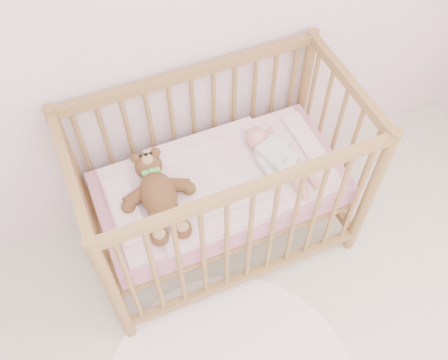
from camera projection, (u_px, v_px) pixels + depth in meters
name	position (u px, v px, depth m)	size (l,w,h in m)	color
wall_back	(136.00, 5.00, 1.98)	(4.00, 0.02, 2.70)	white
crib	(220.00, 186.00, 2.51)	(1.36, 0.76, 1.00)	olive
mattress	(220.00, 188.00, 2.52)	(1.22, 0.62, 0.13)	#CB7E99
blanket	(220.00, 179.00, 2.46)	(1.10, 0.58, 0.06)	#F6A9B6
baby	(277.00, 154.00, 2.45)	(0.24, 0.50, 0.12)	silver
teddy_bear	(158.00, 194.00, 2.31)	(0.37, 0.53, 0.15)	brown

